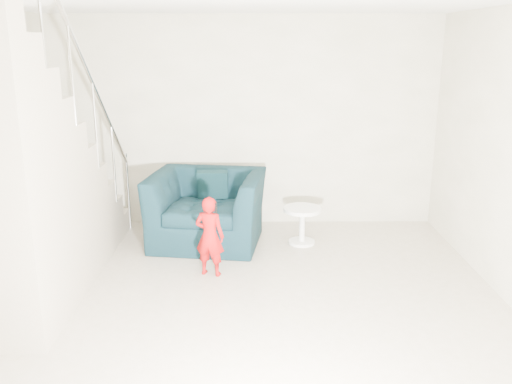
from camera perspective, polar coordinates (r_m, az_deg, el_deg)
floor at (r=4.86m, az=-1.77°, el=-13.57°), size 5.50×5.50×0.00m
back_wall at (r=7.07m, az=-1.27°, el=7.29°), size 5.00×0.00×5.00m
front_wall at (r=1.81m, az=-4.60°, el=-18.56°), size 5.00×0.00×5.00m
armchair at (r=6.56m, az=-5.16°, el=-1.72°), size 1.45×1.31×0.85m
toddler at (r=5.63m, az=-4.89°, el=-4.66°), size 0.35×0.28×0.85m
side_table at (r=6.53m, az=4.89°, el=-2.89°), size 0.45×0.45×0.45m
staircase at (r=5.44m, az=-23.27°, el=-0.86°), size 1.02×3.03×3.62m
cushion at (r=6.69m, az=-4.58°, el=0.80°), size 0.37×0.18×0.37m
throw at (r=6.50m, az=-10.33°, el=-1.06°), size 0.05×0.47×0.53m
phone at (r=5.50m, az=-4.24°, el=-1.70°), size 0.02×0.05×0.10m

